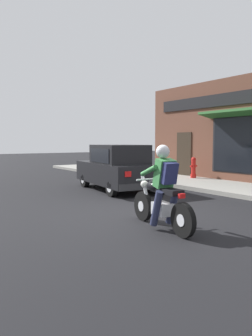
{
  "coord_description": "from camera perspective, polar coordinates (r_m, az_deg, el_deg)",
  "views": [
    {
      "loc": [
        -4.5,
        -5.95,
        1.68
      ],
      "look_at": [
        0.66,
        1.44,
        0.95
      ],
      "focal_mm": 35.0,
      "sensor_mm": 36.0,
      "label": 1
    }
  ],
  "objects": [
    {
      "name": "ground_plane",
      "position": [
        7.65,
        2.13,
        -8.06
      ],
      "size": [
        80.0,
        80.0,
        0.0
      ],
      "primitive_type": "plane",
      "color": "black"
    },
    {
      "name": "car_hatchback",
      "position": [
        11.28,
        -1.56,
        -0.02
      ],
      "size": [
        2.13,
        3.96,
        1.57
      ],
      "color": "black",
      "rests_on": "ground"
    },
    {
      "name": "sidewalk_curb",
      "position": [
        13.13,
        11.61,
        -2.51
      ],
      "size": [
        2.6,
        22.0,
        0.14
      ],
      "primitive_type": "cube",
      "color": "gray",
      "rests_on": "ground"
    },
    {
      "name": "fire_hydrant",
      "position": [
        14.2,
        11.67,
        0.05
      ],
      "size": [
        0.36,
        0.24,
        0.88
      ],
      "color": "red",
      "rests_on": "sidewalk_curb"
    },
    {
      "name": "storefront_building",
      "position": [
        13.71,
        18.54,
        6.17
      ],
      "size": [
        1.25,
        9.24,
        4.2
      ],
      "color": "brown",
      "rests_on": "ground"
    },
    {
      "name": "motorcycle_with_rider",
      "position": [
        6.34,
        6.28,
        -4.5
      ],
      "size": [
        0.64,
        2.01,
        1.62
      ],
      "color": "black",
      "rests_on": "ground"
    }
  ]
}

